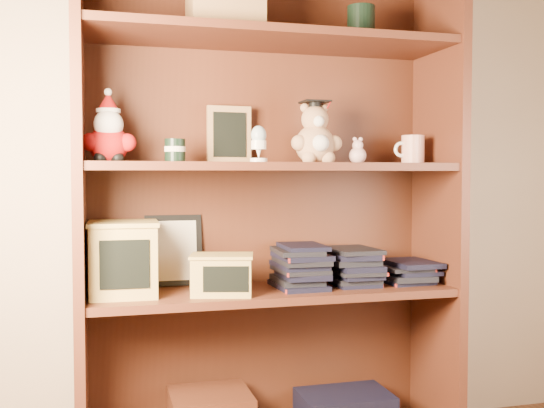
{
  "coord_description": "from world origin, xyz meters",
  "views": [
    {
      "loc": [
        -0.43,
        -0.64,
        0.91
      ],
      "look_at": [
        0.09,
        1.3,
        0.82
      ],
      "focal_mm": 42.0,
      "sensor_mm": 36.0,
      "label": 1
    }
  ],
  "objects": [
    {
      "name": "bookcase",
      "position": [
        0.09,
        1.36,
        0.78
      ],
      "size": [
        1.2,
        0.35,
        1.6
      ],
      "color": "#512617",
      "rests_on": "ground"
    },
    {
      "name": "shelf_lower",
      "position": [
        0.09,
        1.3,
        0.54
      ],
      "size": [
        1.14,
        0.33,
        0.02
      ],
      "color": "#512617",
      "rests_on": "ground"
    },
    {
      "name": "shelf_upper",
      "position": [
        0.09,
        1.3,
        0.94
      ],
      "size": [
        1.14,
        0.33,
        0.02
      ],
      "color": "#512617",
      "rests_on": "ground"
    },
    {
      "name": "santa_plush",
      "position": [
        -0.41,
        1.3,
        1.03
      ],
      "size": [
        0.16,
        0.11,
        0.22
      ],
      "color": "#A50F0F",
      "rests_on": "shelf_upper"
    },
    {
      "name": "teachers_tin",
      "position": [
        -0.21,
        1.3,
        0.99
      ],
      "size": [
        0.06,
        0.06,
        0.07
      ],
      "color": "black",
      "rests_on": "shelf_upper"
    },
    {
      "name": "chalkboard_plaque",
      "position": [
        -0.02,
        1.42,
        1.04
      ],
      "size": [
        0.15,
        0.08,
        0.19
      ],
      "color": "#9E7547",
      "rests_on": "shelf_upper"
    },
    {
      "name": "egg_cup",
      "position": [
        0.03,
        1.23,
        1.01
      ],
      "size": [
        0.05,
        0.05,
        0.11
      ],
      "color": "white",
      "rests_on": "shelf_upper"
    },
    {
      "name": "grad_teddy_bear",
      "position": [
        0.24,
        1.3,
        1.03
      ],
      "size": [
        0.17,
        0.15,
        0.21
      ],
      "color": "tan",
      "rests_on": "shelf_upper"
    },
    {
      "name": "pink_figurine",
      "position": [
        0.38,
        1.3,
        0.98
      ],
      "size": [
        0.06,
        0.06,
        0.09
      ],
      "color": "#D2A7A2",
      "rests_on": "shelf_upper"
    },
    {
      "name": "teacher_mug",
      "position": [
        0.58,
        1.31,
        1.0
      ],
      "size": [
        0.11,
        0.08,
        0.09
      ],
      "color": "silver",
      "rests_on": "shelf_upper"
    },
    {
      "name": "certificate_frame",
      "position": [
        -0.2,
        1.44,
        0.67
      ],
      "size": [
        0.18,
        0.05,
        0.23
      ],
      "color": "black",
      "rests_on": "shelf_lower"
    },
    {
      "name": "treats_box",
      "position": [
        -0.37,
        1.3,
        0.66
      ],
      "size": [
        0.21,
        0.21,
        0.22
      ],
      "color": "tan",
      "rests_on": "shelf_lower"
    },
    {
      "name": "pencils_box",
      "position": [
        -0.08,
        1.24,
        0.61
      ],
      "size": [
        0.21,
        0.18,
        0.12
      ],
      "color": "tan",
      "rests_on": "shelf_lower"
    },
    {
      "name": "book_stack_left",
      "position": [
        0.19,
        1.3,
        0.62
      ],
      "size": [
        0.14,
        0.2,
        0.14
      ],
      "color": "black",
      "rests_on": "shelf_lower"
    },
    {
      "name": "book_stack_mid",
      "position": [
        0.37,
        1.3,
        0.61
      ],
      "size": [
        0.14,
        0.2,
        0.13
      ],
      "color": "black",
      "rests_on": "shelf_lower"
    },
    {
      "name": "book_stack_right",
      "position": [
        0.56,
        1.3,
        0.59
      ],
      "size": [
        0.14,
        0.2,
        0.08
      ],
      "color": "black",
      "rests_on": "shelf_lower"
    }
  ]
}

